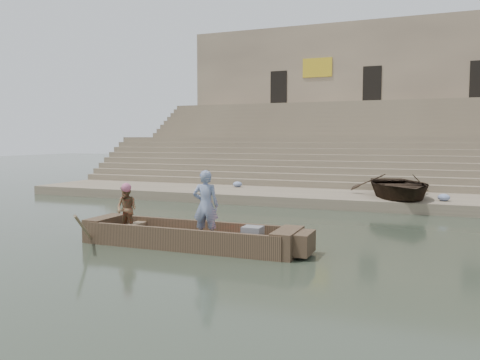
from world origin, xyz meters
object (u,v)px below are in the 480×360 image
Objects in this scene: television at (252,235)px; main_rowboat at (189,242)px; standing_man at (206,205)px; rowing_man at (127,209)px; beached_rowboat at (398,186)px.

main_rowboat is at bearing 180.00° from television.
rowing_man is (-2.40, 0.18, -0.24)m from standing_man.
main_rowboat is at bearing 3.86° from rowing_man.
rowing_man reaches higher than main_rowboat.
television is at bearing 4.26° from rowing_man.
rowing_man is 0.28× the size of beached_rowboat.
main_rowboat is 2.01m from rowing_man.
rowing_man reaches higher than beached_rowboat.
standing_man is 3.76× the size of television.
standing_man is 1.38× the size of rowing_man.
standing_man is at bearing 0.52° from rowing_man.
rowing_man reaches higher than television.
beached_rowboat is at bearing 63.83° from main_rowboat.
main_rowboat is 1.12m from standing_man.
rowing_man is 2.73× the size of television.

